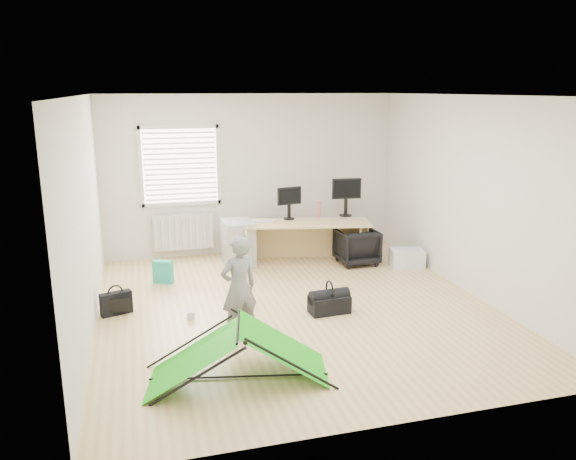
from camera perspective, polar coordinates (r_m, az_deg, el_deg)
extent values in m
plane|color=#D7B372|center=(7.40, 0.82, -7.89)|extent=(5.50, 5.50, 0.00)
cube|color=silver|center=(9.64, -3.71, 5.62)|extent=(5.00, 0.02, 2.70)
cube|color=silver|center=(9.40, -10.90, 6.41)|extent=(1.20, 0.06, 1.20)
cube|color=silver|center=(9.57, -10.57, -0.16)|extent=(1.00, 0.12, 0.60)
cube|color=tan|center=(9.12, 1.92, -1.31)|extent=(2.11, 1.03, 0.69)
cube|color=#A9ABAE|center=(9.10, -5.09, -1.30)|extent=(0.48, 0.63, 0.72)
cube|color=black|center=(9.19, 0.10, 2.30)|extent=(0.42, 0.16, 0.40)
cube|color=black|center=(9.48, 5.90, 2.82)|extent=(0.50, 0.16, 0.47)
cube|color=beige|center=(9.08, -2.89, 0.92)|extent=(0.51, 0.36, 0.02)
cylinder|color=#AB615F|center=(9.36, 3.15, 2.13)|extent=(0.09, 0.09, 0.28)
imported|color=black|center=(9.19, 6.99, -1.66)|extent=(0.63, 0.65, 0.58)
imported|color=gray|center=(6.34, -5.01, -5.89)|extent=(0.51, 0.41, 1.22)
cube|color=silver|center=(9.19, 11.98, -2.81)|extent=(0.58, 0.46, 0.29)
cube|color=teal|center=(8.45, -12.57, -4.17)|extent=(0.31, 0.22, 0.34)
cube|color=black|center=(7.47, -17.06, -7.13)|extent=(0.41, 0.23, 0.29)
cube|color=silver|center=(7.16, -9.83, -8.49)|extent=(0.11, 0.11, 0.09)
cube|color=black|center=(7.22, 4.22, -7.55)|extent=(0.53, 0.30, 0.22)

